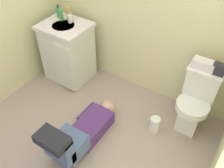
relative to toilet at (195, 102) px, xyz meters
The scene contains 12 objects.
ground_plane 1.23m from the toilet, 139.27° to the right, with size 3.05×3.08×0.04m, color gray.
toilet is the anchor object (origin of this frame).
vanity_cabinet 1.74m from the toilet, behind, with size 0.60×0.53×0.82m.
faucet 1.81m from the toilet, behind, with size 0.02×0.02×0.10m, color silver.
person_plumber 1.28m from the toilet, 134.97° to the right, with size 0.39×1.06×0.52m.
tissue_box 0.44m from the toilet, 116.43° to the left, with size 0.22×0.11×0.10m, color silver.
toiletry_bag 0.46m from the toilet, 40.77° to the left, with size 0.12×0.09×0.11m, color #26262D.
soap_dispenser 2.00m from the toilet, behind, with size 0.06×0.06×0.17m.
bottle_green 1.91m from the toilet, behind, with size 0.05×0.05×0.14m, color #4A9A4C.
bottle_amber 1.86m from the toilet, behind, with size 0.04×0.04×0.16m, color gold.
bottle_white 1.78m from the toilet, behind, with size 0.05×0.05×0.10m, color silver.
paper_towel_roll 0.51m from the toilet, 133.20° to the right, with size 0.11×0.11×0.21m, color white.
Camera 1 is at (1.14, -1.29, 2.30)m, focal length 39.46 mm.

